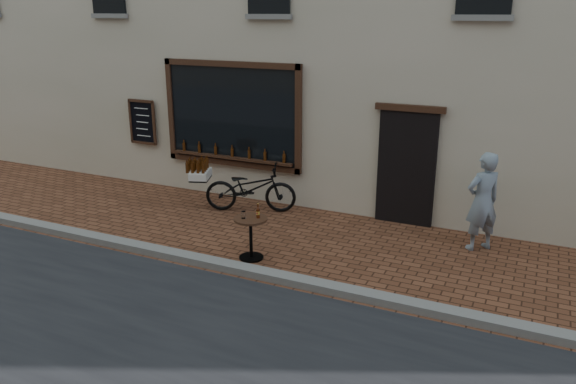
% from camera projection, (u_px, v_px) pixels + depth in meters
% --- Properties ---
extents(ground, '(90.00, 90.00, 0.00)m').
position_uv_depth(ground, '(229.00, 276.00, 8.79)').
color(ground, '#522C1A').
rests_on(ground, ground).
extents(kerb, '(90.00, 0.25, 0.12)m').
position_uv_depth(kerb, '(235.00, 268.00, 8.94)').
color(kerb, slate).
rests_on(kerb, ground).
extents(cargo_bicycle, '(2.23, 1.31, 1.05)m').
position_uv_depth(cargo_bicycle, '(249.00, 188.00, 11.51)').
color(cargo_bicycle, black).
rests_on(cargo_bicycle, ground).
extents(bistro_table, '(0.56, 0.56, 0.96)m').
position_uv_depth(bistro_table, '(251.00, 230.00, 9.27)').
color(bistro_table, black).
rests_on(bistro_table, ground).
extents(pedestrian, '(0.75, 0.73, 1.73)m').
position_uv_depth(pedestrian, '(483.00, 201.00, 9.55)').
color(pedestrian, gray).
rests_on(pedestrian, ground).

